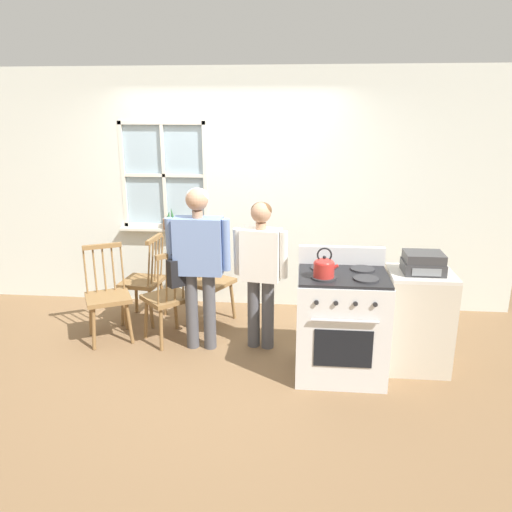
{
  "coord_description": "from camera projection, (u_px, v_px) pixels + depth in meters",
  "views": [
    {
      "loc": [
        0.81,
        -4.21,
        2.26
      ],
      "look_at": [
        0.41,
        0.01,
        1.0
      ],
      "focal_mm": 35.0,
      "sensor_mm": 36.0,
      "label": 1
    }
  ],
  "objects": [
    {
      "name": "person_elderly_left",
      "position": [
        199.0,
        253.0,
        4.64
      ],
      "size": [
        0.6,
        0.23,
        1.57
      ],
      "rotation": [
        0.0,
        0.0,
        -0.0
      ],
      "color": "#4C4C51",
      "rests_on": "ground_plane"
    },
    {
      "name": "chair_near_stove",
      "position": [
        210.0,
        282.0,
        5.41
      ],
      "size": [
        0.55,
        0.56,
        0.96
      ],
      "rotation": [
        0.0,
        0.0,
        1.09
      ],
      "color": "olive",
      "rests_on": "ground_plane"
    },
    {
      "name": "handbag",
      "position": [
        179.0,
        272.0,
        4.67
      ],
      "size": [
        0.25,
        0.25,
        0.31
      ],
      "color": "black",
      "rests_on": "chair_by_window"
    },
    {
      "name": "stereo",
      "position": [
        423.0,
        263.0,
        4.26
      ],
      "size": [
        0.34,
        0.29,
        0.18
      ],
      "color": "#38383A",
      "rests_on": "side_counter"
    },
    {
      "name": "person_teen_center",
      "position": [
        261.0,
        263.0,
        4.69
      ],
      "size": [
        0.53,
        0.27,
        1.44
      ],
      "rotation": [
        0.0,
        0.0,
        -0.16
      ],
      "color": "#4C4C51",
      "rests_on": "ground_plane"
    },
    {
      "name": "stove",
      "position": [
        341.0,
        323.0,
        4.31
      ],
      "size": [
        0.76,
        0.68,
        1.08
      ],
      "color": "silver",
      "rests_on": "ground_plane"
    },
    {
      "name": "ground_plane",
      "position": [
        213.0,
        356.0,
        4.73
      ],
      "size": [
        16.0,
        16.0,
        0.0
      ],
      "primitive_type": "plane",
      "color": "brown"
    },
    {
      "name": "potted_plant",
      "position": [
        170.0,
        222.0,
        5.76
      ],
      "size": [
        0.17,
        0.17,
        0.24
      ],
      "color": "#935B3D",
      "rests_on": "wall_back"
    },
    {
      "name": "chair_near_wall",
      "position": [
        108.0,
        297.0,
        4.97
      ],
      "size": [
        0.56,
        0.55,
        0.96
      ],
      "rotation": [
        0.0,
        0.0,
        0.48
      ],
      "color": "olive",
      "rests_on": "ground_plane"
    },
    {
      "name": "chair_center_cluster",
      "position": [
        144.0,
        282.0,
        5.41
      ],
      "size": [
        0.44,
        0.46,
        0.96
      ],
      "rotation": [
        0.0,
        0.0,
        -1.67
      ],
      "color": "olive",
      "rests_on": "ground_plane"
    },
    {
      "name": "wall_back",
      "position": [
        235.0,
        192.0,
        5.68
      ],
      "size": [
        6.4,
        0.16,
        2.7
      ],
      "color": "silver",
      "rests_on": "ground_plane"
    },
    {
      "name": "side_counter",
      "position": [
        417.0,
        320.0,
        4.43
      ],
      "size": [
        0.55,
        0.5,
        0.9
      ],
      "color": "beige",
      "rests_on": "ground_plane"
    },
    {
      "name": "chair_by_window",
      "position": [
        169.0,
        298.0,
        4.94
      ],
      "size": [
        0.58,
        0.58,
        0.96
      ],
      "rotation": [
        0.0,
        0.0,
        -2.38
      ],
      "color": "olive",
      "rests_on": "ground_plane"
    },
    {
      "name": "kettle",
      "position": [
        324.0,
        267.0,
        4.04
      ],
      "size": [
        0.21,
        0.17,
        0.25
      ],
      "color": "red",
      "rests_on": "stove"
    }
  ]
}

